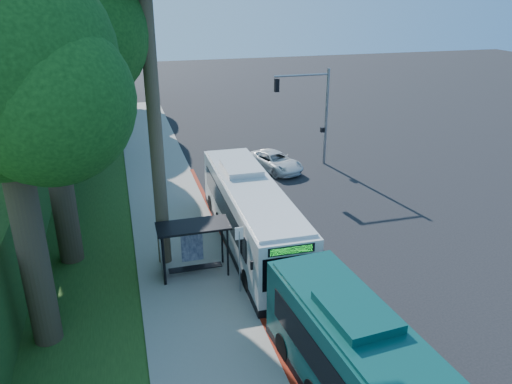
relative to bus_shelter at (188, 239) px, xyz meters
name	(u,v)px	position (x,y,z in m)	size (l,w,h in m)	color
ground	(314,228)	(7.26, 2.86, -1.81)	(140.00, 140.00, 0.00)	black
sidewalk	(180,245)	(-0.04, 2.86, -1.75)	(4.50, 70.00, 0.12)	gray
red_curb	(243,279)	(2.26, -1.14, -1.74)	(0.25, 30.00, 0.13)	maroon
grass_verge	(69,218)	(-5.74, 7.86, -1.78)	(8.00, 70.00, 0.06)	#234719
bus_shelter	(188,239)	(0.00, 0.00, 0.00)	(3.20, 1.51, 2.55)	black
stop_sign_pole	(239,251)	(1.86, -2.14, 0.28)	(0.35, 0.06, 3.17)	gray
traffic_signal_pole	(314,106)	(11.04, 12.86, 2.62)	(4.10, 0.30, 7.00)	gray
tree_0	(36,14)	(-5.14, 2.84, 9.40)	(8.40, 8.00, 15.70)	#382B1E
tree_2	(74,14)	(-4.64, 18.84, 8.67)	(8.82, 8.40, 15.12)	#382B1E
tree_4	(89,15)	(-4.14, 34.84, 7.92)	(8.40, 8.00, 14.14)	#382B1E
tree_5	(101,18)	(-3.16, 42.84, 7.16)	(7.35, 7.00, 12.86)	#382B1E
tree_6	(2,77)	(-5.65, -3.16, 7.90)	(7.56, 7.20, 13.74)	#382B1E
white_bus	(251,213)	(3.46, 2.02, -0.02)	(2.77, 12.31, 3.66)	silver
pickup	(275,161)	(8.06, 12.44, -1.15)	(2.19, 4.75, 1.32)	silver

